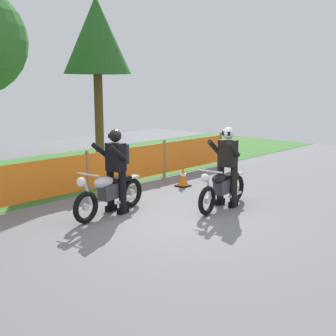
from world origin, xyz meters
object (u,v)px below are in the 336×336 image
(rider_trailing, at_px, (116,166))
(traffic_cone, at_px, (183,176))
(motorcycle_trailing, at_px, (110,193))
(motorcycle_lead, at_px, (223,188))
(rider_lead, at_px, (227,164))

(rider_trailing, xyz_separation_m, traffic_cone, (2.62, 0.52, -0.69))
(motorcycle_trailing, relative_size, rider_trailing, 1.16)
(motorcycle_lead, height_order, rider_trailing, rider_trailing)
(motorcycle_trailing, bearing_deg, motorcycle_lead, 136.74)
(rider_lead, bearing_deg, motorcycle_lead, 0.58)
(rider_trailing, relative_size, traffic_cone, 3.19)
(motorcycle_lead, distance_m, rider_lead, 0.52)
(motorcycle_trailing, height_order, rider_lead, rider_lead)
(rider_lead, height_order, traffic_cone, rider_lead)
(motorcycle_lead, relative_size, rider_trailing, 1.11)
(motorcycle_trailing, xyz_separation_m, rider_trailing, (0.21, 0.03, 0.50))
(motorcycle_lead, relative_size, motorcycle_trailing, 0.96)
(motorcycle_trailing, distance_m, rider_trailing, 0.54)
(traffic_cone, bearing_deg, motorcycle_trailing, -168.89)
(rider_lead, bearing_deg, motorcycle_trailing, -39.56)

